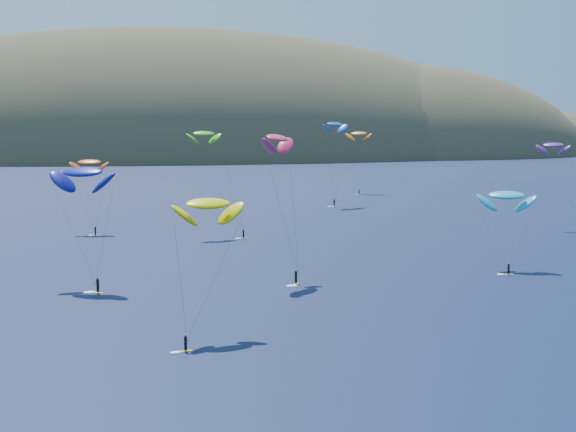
{
  "coord_description": "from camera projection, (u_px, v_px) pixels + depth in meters",
  "views": [
    {
      "loc": [
        -39.68,
        -39.47,
        23.16
      ],
      "look_at": [
        -10.8,
        80.0,
        9.0
      ],
      "focal_mm": 50.0,
      "sensor_mm": 36.0,
      "label": 1
    }
  ],
  "objects": [
    {
      "name": "island",
      "position": [
        202.0,
        169.0,
        603.48
      ],
      "size": [
        730.0,
        300.0,
        210.0
      ],
      "color": "#3D3526",
      "rests_on": "ground"
    },
    {
      "name": "kitesurfer_1",
      "position": [
        89.0,
        162.0,
        171.81
      ],
      "size": [
        8.32,
        9.95,
        17.16
      ],
      "rotation": [
        0.0,
        0.0,
        -0.21
      ],
      "color": "yellow",
      "rests_on": "ground"
    },
    {
      "name": "kitesurfer_2",
      "position": [
        208.0,
        204.0,
        89.29
      ],
      "size": [
        8.63,
        11.5,
        16.54
      ],
      "rotation": [
        0.0,
        0.0,
        0.23
      ],
      "color": "yellow",
      "rests_on": "ground"
    },
    {
      "name": "kitesurfer_3",
      "position": [
        204.0,
        134.0,
        167.25
      ],
      "size": [
        11.26,
        11.31,
        23.15
      ],
      "rotation": [
        0.0,
        0.0,
        0.2
      ],
      "color": "yellow",
      "rests_on": "ground"
    },
    {
      "name": "kitesurfer_4",
      "position": [
        335.0,
        124.0,
        228.66
      ],
      "size": [
        9.65,
        9.46,
        25.52
      ],
      "rotation": [
        0.0,
        0.0,
        0.47
      ],
      "color": "yellow",
      "rests_on": "ground"
    },
    {
      "name": "kitesurfer_5",
      "position": [
        507.0,
        195.0,
        129.37
      ],
      "size": [
        9.66,
        11.03,
        14.16
      ],
      "rotation": [
        0.0,
        0.0,
        -0.46
      ],
      "color": "yellow",
      "rests_on": "ground"
    },
    {
      "name": "kitesurfer_6",
      "position": [
        553.0,
        145.0,
        178.38
      ],
      "size": [
        7.45,
        13.45,
        20.44
      ],
      "rotation": [
        0.0,
        0.0,
        -0.66
      ],
      "color": "yellow",
      "rests_on": "ground"
    },
    {
      "name": "kitesurfer_9",
      "position": [
        277.0,
        138.0,
        120.31
      ],
      "size": [
        8.06,
        12.23,
        23.34
      ],
      "rotation": [
        0.0,
        0.0,
        0.89
      ],
      "color": "yellow",
      "rests_on": "ground"
    },
    {
      "name": "kitesurfer_10",
      "position": [
        83.0,
        172.0,
        114.92
      ],
      "size": [
        10.87,
        12.71,
        19.12
      ],
      "rotation": [
        0.0,
        0.0,
        -0.6
      ],
      "color": "yellow",
      "rests_on": "ground"
    },
    {
      "name": "kitesurfer_11",
      "position": [
        359.0,
        133.0,
        270.71
      ],
      "size": [
        9.26,
        12.78,
        22.32
      ],
      "rotation": [
        0.0,
        0.0,
        -0.53
      ],
      "color": "yellow",
      "rests_on": "ground"
    }
  ]
}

